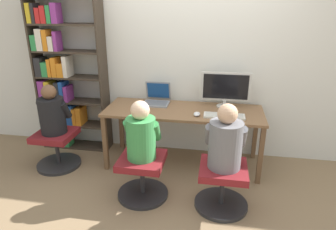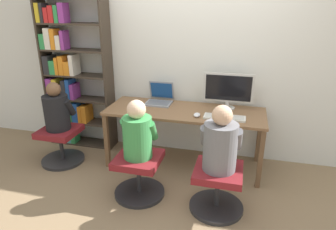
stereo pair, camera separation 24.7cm
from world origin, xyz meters
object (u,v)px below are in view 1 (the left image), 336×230
(bookshelf, at_px, (62,81))
(person_near_shelf, at_px, (52,113))
(person_at_monitor, at_px, (226,141))
(office_chair_side, at_px, (57,147))
(desktop_monitor, at_px, (225,89))
(person_at_laptop, at_px, (141,134))
(laptop, at_px, (157,99))
(office_chair_left, at_px, (222,184))
(keyboard, at_px, (224,116))
(office_chair_right, at_px, (142,175))

(bookshelf, distance_m, person_near_shelf, 0.58)
(person_at_monitor, distance_m, person_near_shelf, 2.02)
(office_chair_side, bearing_deg, bookshelf, 103.44)
(desktop_monitor, xyz_separation_m, person_at_laptop, (-0.79, -0.92, -0.23))
(person_at_laptop, distance_m, person_near_shelf, 1.24)
(laptop, distance_m, person_near_shelf, 1.24)
(office_chair_side, bearing_deg, laptop, 24.08)
(laptop, height_order, office_chair_left, laptop)
(desktop_monitor, distance_m, person_at_monitor, 0.97)
(person_near_shelf, bearing_deg, desktop_monitor, 14.52)
(office_chair_left, relative_size, person_at_laptop, 0.89)
(desktop_monitor, xyz_separation_m, bookshelf, (-2.08, 0.01, -0.00))
(desktop_monitor, height_order, keyboard, desktop_monitor)
(laptop, relative_size, keyboard, 0.70)
(keyboard, relative_size, office_chair_side, 0.85)
(office_chair_side, xyz_separation_m, person_near_shelf, (0.00, 0.00, 0.44))
(bookshelf, bearing_deg, office_chair_right, -35.81)
(laptop, distance_m, keyboard, 0.89)
(office_chair_side, relative_size, person_near_shelf, 0.90)
(person_at_monitor, height_order, person_at_laptop, person_at_monitor)
(bookshelf, height_order, office_chair_side, bookshelf)
(person_at_monitor, distance_m, bookshelf, 2.31)
(person_at_monitor, relative_size, person_near_shelf, 1.07)
(bookshelf, bearing_deg, person_at_laptop, -35.69)
(office_chair_left, bearing_deg, office_chair_right, 177.58)
(keyboard, bearing_deg, person_at_monitor, -88.83)
(office_chair_right, bearing_deg, office_chair_side, 160.65)
(office_chair_left, distance_m, person_at_laptop, 0.92)
(laptop, bearing_deg, bookshelf, 179.18)
(laptop, height_order, office_chair_right, laptop)
(keyboard, relative_size, person_at_laptop, 0.76)
(keyboard, bearing_deg, desktop_monitor, 89.91)
(laptop, relative_size, bookshelf, 0.16)
(person_near_shelf, bearing_deg, keyboard, 4.90)
(keyboard, bearing_deg, office_chair_side, -174.97)
(keyboard, xyz_separation_m, office_chair_side, (-1.95, -0.17, -0.47))
(desktop_monitor, bearing_deg, office_chair_side, -165.36)
(office_chair_left, height_order, person_near_shelf, person_near_shelf)
(office_chair_right, xyz_separation_m, bookshelf, (-1.29, 0.93, 0.68))
(keyboard, height_order, office_chair_left, keyboard)
(office_chair_right, height_order, office_chair_side, same)
(bookshelf, bearing_deg, person_at_monitor, -24.68)
(laptop, xyz_separation_m, person_at_monitor, (0.84, -0.94, -0.05))
(laptop, bearing_deg, person_near_shelf, -156.10)
(bookshelf, relative_size, office_chair_side, 3.77)
(desktop_monitor, height_order, bookshelf, bookshelf)
(keyboard, relative_size, person_at_monitor, 0.72)
(desktop_monitor, xyz_separation_m, office_chair_left, (0.01, -0.95, -0.68))
(desktop_monitor, height_order, office_chair_side, desktop_monitor)
(office_chair_side, distance_m, person_near_shelf, 0.44)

